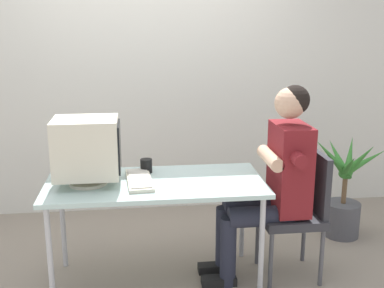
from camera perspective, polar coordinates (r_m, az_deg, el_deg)
The scene contains 9 objects.
ground_plane at distance 3.54m, azimuth -4.12°, elevation -15.67°, with size 12.00×12.00×0.00m, color gray.
wall_back at distance 4.48m, azimuth -1.49°, elevation 11.00°, with size 8.00×0.10×3.00m, color silver.
desk at distance 3.25m, azimuth -4.34°, elevation -5.33°, with size 1.45×0.68×0.73m.
crt_monitor at distance 3.18m, azimuth -12.29°, elevation -0.50°, with size 0.42×0.33×0.44m.
keyboard at distance 3.23m, azimuth -6.23°, elevation -4.23°, with size 0.19×0.45×0.03m.
office_chair at distance 3.47m, azimuth 12.55°, elevation -7.29°, with size 0.41×0.41×0.90m.
person_seated at distance 3.34m, azimuth 9.70°, elevation -3.78°, with size 0.72×0.57×1.36m.
potted_plant at distance 4.23m, azimuth 17.47°, elevation -5.75°, with size 0.61×0.62×0.87m.
desk_mug at distance 3.42m, azimuth -5.42°, elevation -2.55°, with size 0.08×0.09×0.10m.
Camera 1 is at (-0.12, -3.06, 1.79)m, focal length 45.23 mm.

